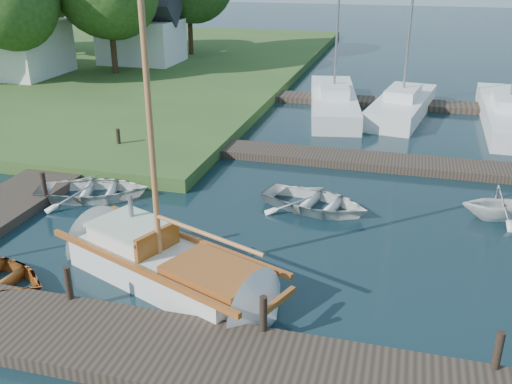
% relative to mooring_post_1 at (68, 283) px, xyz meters
% --- Properties ---
extents(ground, '(160.00, 160.00, 0.00)m').
position_rel_mooring_post_1_xyz_m(ground, '(3.00, 5.00, -0.70)').
color(ground, black).
rests_on(ground, ground).
extents(near_dock, '(18.00, 2.20, 0.30)m').
position_rel_mooring_post_1_xyz_m(near_dock, '(3.00, -1.00, -0.55)').
color(near_dock, '#2D231B').
rests_on(near_dock, ground).
extents(left_dock, '(2.20, 18.00, 0.30)m').
position_rel_mooring_post_1_xyz_m(left_dock, '(-5.00, 7.00, -0.55)').
color(left_dock, '#2D231B').
rests_on(left_dock, ground).
extents(far_dock, '(14.00, 1.60, 0.30)m').
position_rel_mooring_post_1_xyz_m(far_dock, '(5.00, 11.50, -0.55)').
color(far_dock, '#2D231B').
rests_on(far_dock, ground).
extents(mooring_post_1, '(0.16, 0.16, 0.80)m').
position_rel_mooring_post_1_xyz_m(mooring_post_1, '(0.00, 0.00, 0.00)').
color(mooring_post_1, black).
rests_on(mooring_post_1, near_dock).
extents(mooring_post_2, '(0.16, 0.16, 0.80)m').
position_rel_mooring_post_1_xyz_m(mooring_post_2, '(4.50, 0.00, 0.00)').
color(mooring_post_2, black).
rests_on(mooring_post_2, near_dock).
extents(mooring_post_3, '(0.16, 0.16, 0.80)m').
position_rel_mooring_post_1_xyz_m(mooring_post_3, '(9.00, 0.00, 0.00)').
color(mooring_post_3, black).
rests_on(mooring_post_3, near_dock).
extents(mooring_post_4, '(0.16, 0.16, 0.80)m').
position_rel_mooring_post_1_xyz_m(mooring_post_4, '(-4.00, 5.00, 0.00)').
color(mooring_post_4, black).
rests_on(mooring_post_4, left_dock).
extents(mooring_post_5, '(0.16, 0.16, 0.80)m').
position_rel_mooring_post_1_xyz_m(mooring_post_5, '(-4.00, 10.00, 0.00)').
color(mooring_post_5, black).
rests_on(mooring_post_5, left_dock).
extents(sailboat, '(7.36, 4.52, 9.83)m').
position_rel_mooring_post_1_xyz_m(sailboat, '(1.72, 1.71, -0.36)').
color(sailboat, white).
rests_on(sailboat, ground).
extents(tender_a, '(4.20, 3.52, 0.75)m').
position_rel_mooring_post_1_xyz_m(tender_a, '(-2.81, 5.88, -0.33)').
color(tender_a, white).
rests_on(tender_a, ground).
extents(tender_c, '(3.98, 3.30, 0.71)m').
position_rel_mooring_post_1_xyz_m(tender_c, '(4.43, 6.88, -0.34)').
color(tender_c, white).
rests_on(tender_c, ground).
extents(tender_d, '(2.56, 2.31, 1.18)m').
position_rel_mooring_post_1_xyz_m(tender_d, '(9.95, 7.64, -0.11)').
color(tender_d, white).
rests_on(tender_d, ground).
extents(marina_boat_1, '(3.75, 9.27, 9.36)m').
position_rel_mooring_post_1_xyz_m(marina_boat_1, '(3.28, 19.18, -0.15)').
color(marina_boat_1, white).
rests_on(marina_boat_1, ground).
extents(marina_boat_2, '(3.41, 7.77, 12.43)m').
position_rel_mooring_post_1_xyz_m(marina_boat_2, '(6.69, 19.19, -0.11)').
color(marina_boat_2, white).
rests_on(marina_boat_2, ground).
extents(marina_boat_3, '(2.43, 9.91, 10.92)m').
position_rel_mooring_post_1_xyz_m(marina_boat_3, '(11.57, 18.98, -0.14)').
color(marina_boat_3, white).
rests_on(marina_boat_3, ground).
extents(house_a, '(6.30, 5.00, 6.29)m').
position_rel_mooring_post_1_xyz_m(house_a, '(-17.00, 21.00, 2.26)').
color(house_a, white).
rests_on(house_a, shore).
extents(house_c, '(5.25, 4.00, 5.28)m').
position_rel_mooring_post_1_xyz_m(house_c, '(-11.00, 27.00, 1.88)').
color(house_c, white).
rests_on(house_c, shore).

